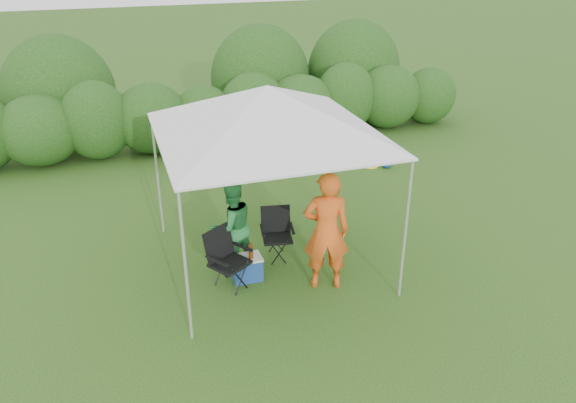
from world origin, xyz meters
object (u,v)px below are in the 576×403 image
object	(u,v)px
man	(326,231)
woman	(232,226)
canopy	(268,111)
cooler	(247,268)
chair_left	(225,255)
chair_right	(277,230)

from	to	relation	value
man	woman	distance (m)	1.48
canopy	woman	world-z (taller)	canopy
man	cooler	distance (m)	1.38
woman	cooler	size ratio (longest dim) A/B	3.25
canopy	man	distance (m)	1.89
chair_left	woman	distance (m)	0.53
canopy	woman	xyz separation A→B (m)	(-0.59, -0.02, -1.73)
chair_right	chair_left	distance (m)	1.11
chair_right	chair_left	size ratio (longest dim) A/B	0.92
chair_left	cooler	distance (m)	0.46
man	woman	size ratio (longest dim) A/B	1.25
canopy	cooler	bearing A→B (deg)	-140.42
chair_right	man	xyz separation A→B (m)	(0.43, -1.03, 0.44)
chair_left	canopy	bearing A→B (deg)	-3.35
canopy	chair_left	bearing A→B (deg)	-150.66
chair_left	woman	world-z (taller)	woman
canopy	man	bearing A→B (deg)	-57.57
canopy	man	size ratio (longest dim) A/B	1.71
canopy	chair_right	size ratio (longest dim) A/B	3.75
chair_right	man	distance (m)	1.20
chair_right	man	size ratio (longest dim) A/B	0.45
woman	cooler	distance (m)	0.67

